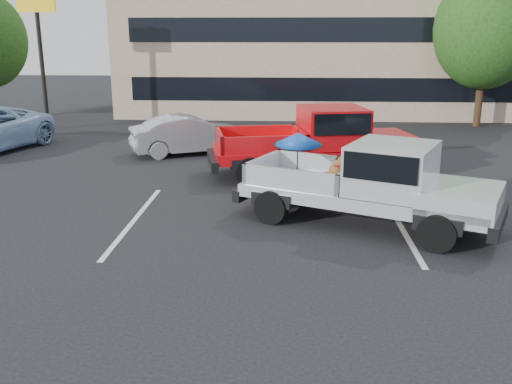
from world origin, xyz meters
The scene contains 10 objects.
ground centered at (0.00, 0.00, 0.00)m, with size 90.00×90.00×0.00m, color black.
stripe_left centered at (-3.00, 2.00, 0.00)m, with size 0.12×5.00×0.01m, color silver.
stripe_right centered at (3.00, 2.00, 0.00)m, with size 0.12×5.00×0.01m, color silver.
motel_building centered at (2.00, 20.99, 3.21)m, with size 20.40×8.40×6.30m.
motel_sign centered at (-10.00, 14.00, 4.65)m, with size 1.60×0.22×6.00m.
tree_right centered at (9.00, 16.00, 4.21)m, with size 4.46×4.46×6.78m.
tree_back centered at (6.00, 24.00, 4.41)m, with size 4.68×4.68×7.11m.
silver_pickup centered at (2.48, 1.86, 1.05)m, with size 5.99×4.17×2.06m.
red_pickup centered at (1.60, 6.54, 1.10)m, with size 6.42×3.28×2.02m.
silver_sedan centered at (-2.94, 9.32, 0.67)m, with size 1.42×4.07×1.34m, color #9E9FA5.
Camera 1 is at (0.47, -10.18, 4.16)m, focal length 40.00 mm.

